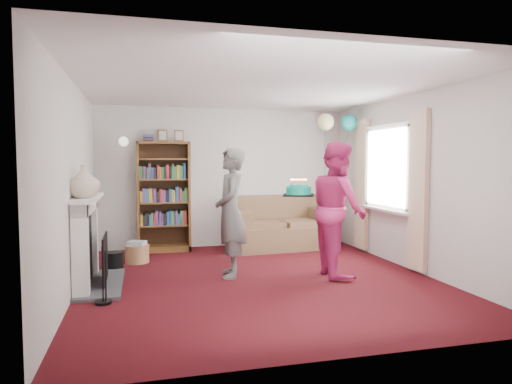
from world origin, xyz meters
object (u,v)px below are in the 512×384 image
object	(u,v)px
sofa	(279,228)
person_magenta	(338,209)
birthday_cake	(299,191)
person_striped	(231,213)
bookcase	(163,197)

from	to	relation	value
sofa	person_magenta	xyz separation A→B (m)	(0.17, -2.11, 0.56)
person_magenta	birthday_cake	world-z (taller)	person_magenta
sofa	birthday_cake	xyz separation A→B (m)	(-0.39, -2.11, 0.81)
sofa	person_striped	size ratio (longest dim) A/B	1.01
person_striped	sofa	bearing A→B (deg)	154.49
bookcase	birthday_cake	bearing A→B (deg)	-55.09
bookcase	person_magenta	world-z (taller)	bookcase
bookcase	sofa	world-z (taller)	bookcase
sofa	person_striped	xyz separation A→B (m)	(-1.25, -1.83, 0.52)
sofa	birthday_cake	bearing A→B (deg)	-104.70
person_magenta	person_striped	bearing A→B (deg)	83.20
person_magenta	birthday_cake	xyz separation A→B (m)	(-0.57, -0.00, 0.25)
person_magenta	sofa	bearing A→B (deg)	9.08
bookcase	sofa	xyz separation A→B (m)	(2.03, -0.23, -0.58)
sofa	person_striped	bearing A→B (deg)	-128.48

